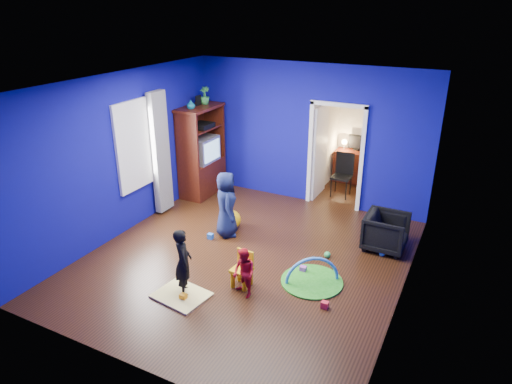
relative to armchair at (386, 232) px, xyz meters
The scene contains 34 objects.
floor 2.45m from the armchair, 144.90° to the right, with size 5.00×5.50×0.01m, color black.
ceiling 3.54m from the armchair, 144.90° to the right, with size 5.00×5.50×0.01m, color white.
wall_back 2.65m from the armchair, 145.65° to the left, with size 5.00×0.02×2.90m, color #0C0B7F.
wall_front 4.73m from the armchair, 115.58° to the right, with size 5.00×0.02×2.90m, color #0C0B7F.
wall_left 4.83m from the armchair, 162.73° to the right, with size 0.02×5.50×2.90m, color #0C0B7F.
wall_right 1.86m from the armchair, 69.67° to the right, with size 0.02×5.50×2.90m, color #0C0B7F.
alcove 2.78m from the armchair, 121.81° to the left, with size 1.00×1.75×2.50m, color silver, non-canonical shape.
armchair is the anchor object (origin of this frame).
child_black 3.54m from the armchair, 131.43° to the right, with size 0.38×0.25×1.04m, color black.
child_navy 2.84m from the armchair, 163.55° to the right, with size 0.60×0.39×1.22m, color #10133C.
toddler_red 2.77m from the armchair, 123.57° to the right, with size 0.37×0.29×0.76m, color red.
vase 4.54m from the armchair, behind, with size 0.17×0.17×0.18m, color #0C5360.
potted_plant 4.65m from the armchair, 167.83° to the left, with size 0.21×0.21×0.37m, color green.
tv_armoire 4.29m from the armchair, behind, with size 0.58×1.14×1.96m, color #3D0F0A.
crt_tv 4.26m from the armchair, behind, with size 0.46×0.70×0.54m, color silver.
yellow_blanket 3.63m from the armchair, 130.38° to the right, with size 0.75×0.60×0.03m, color #F2E07A.
hopper_ball 2.81m from the armchair, 168.73° to the right, with size 0.37×0.37×0.37m, color yellow.
kid_chair 2.70m from the armchair, 128.57° to the right, with size 0.28×0.28×0.50m, color yellow.
play_mat 1.75m from the armchair, 116.20° to the right, with size 0.95×0.95×0.03m, color #489F24.
toy_arch 1.75m from the armchair, 116.20° to the right, with size 0.85×0.85×0.05m, color #3F8CD8.
window_left 4.75m from the armchair, 166.85° to the right, with size 0.03×0.95×1.55m, color white.
curtain 4.48m from the armchair, behind, with size 0.14×0.42×2.40m, color slate.
doorway 2.07m from the armchair, 135.58° to the left, with size 1.16×0.10×2.10m, color white.
study_desk 3.18m from the armchair, 115.77° to the left, with size 0.88×0.44×0.75m, color #3D140A.
desk_monitor 3.35m from the armchair, 114.86° to the left, with size 0.40×0.05×0.32m, color black.
desk_lamp 3.42m from the armchair, 119.62° to the left, with size 0.14×0.14×0.14m, color #FFD88C.
folding_chair 2.36m from the armchair, 125.98° to the left, with size 0.40×0.40×0.92m, color black.
book_shelf 3.69m from the armchair, 114.94° to the left, with size 0.88×0.24×0.04m, color white.
toy_0 2.12m from the armchair, 100.38° to the right, with size 0.10×0.08×0.10m, color red.
toy_1 0.38m from the armchair, 84.93° to the right, with size 0.11×0.11×0.11m, color blue.
toy_2 3.62m from the armchair, 128.77° to the right, with size 0.10×0.08×0.10m, color orange.
toy_3 1.11m from the armchair, 136.78° to the right, with size 0.11×0.11×0.11m, color green.
toy_4 1.69m from the armchair, 126.45° to the right, with size 0.10×0.08×0.10m, color #B744B7.
toy_5 3.10m from the armchair, 159.55° to the right, with size 0.10×0.08×0.10m, color blue.
Camera 1 is at (3.13, -5.82, 4.01)m, focal length 32.00 mm.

